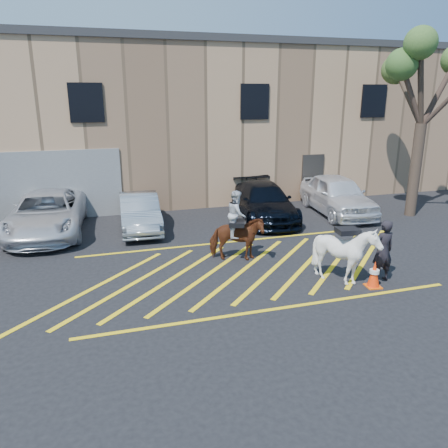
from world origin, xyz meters
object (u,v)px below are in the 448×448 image
object	(u,v)px
saddled_white	(346,254)
mounted_bay	(237,233)
traffic_cone	(374,274)
car_white_pickup	(47,213)
tree	(427,73)
handler	(383,251)
car_silver_sedan	(140,212)
car_blue_suv	(264,202)
car_white_suv	(337,195)

from	to	relation	value
saddled_white	mounted_bay	bearing A→B (deg)	132.80
traffic_cone	mounted_bay	bearing A→B (deg)	134.69
saddled_white	traffic_cone	bearing A→B (deg)	-37.17
mounted_bay	saddled_white	xyz separation A→B (m)	(2.26, -2.44, -0.05)
car_white_pickup	mounted_bay	distance (m)	7.35
traffic_cone	tree	xyz separation A→B (m)	(5.81, 5.72, 5.33)
handler	tree	size ratio (longest dim) A/B	0.24
car_white_pickup	car_silver_sedan	world-z (taller)	car_white_pickup
handler	mounted_bay	bearing A→B (deg)	-38.03
car_blue_suv	traffic_cone	xyz separation A→B (m)	(0.31, -7.05, -0.34)
handler	tree	bearing A→B (deg)	-134.77
traffic_cone	car_blue_suv	bearing A→B (deg)	92.49
car_white_pickup	car_white_suv	xyz separation A→B (m)	(11.60, -0.59, 0.06)
saddled_white	car_blue_suv	bearing A→B (deg)	87.32
car_white_pickup	car_silver_sedan	size ratio (longest dim) A/B	1.35
car_blue_suv	handler	distance (m)	6.78
car_white_pickup	tree	distance (m)	15.35
car_white_suv	tree	size ratio (longest dim) A/B	0.66
traffic_cone	tree	bearing A→B (deg)	44.57
handler	traffic_cone	size ratio (longest dim) A/B	2.37
tree	car_white_pickup	bearing A→B (deg)	173.05
car_silver_sedan	car_white_pickup	bearing A→B (deg)	175.11
car_blue_suv	traffic_cone	distance (m)	7.07
car_white_pickup	tree	world-z (taller)	tree
car_white_pickup	handler	distance (m)	11.55
car_silver_sedan	saddled_white	world-z (taller)	saddled_white
car_blue_suv	handler	bearing A→B (deg)	-76.81
mounted_bay	saddled_white	bearing A→B (deg)	-47.20
car_blue_suv	saddled_white	xyz separation A→B (m)	(-0.31, -6.58, 0.13)
car_blue_suv	handler	world-z (taller)	handler
car_blue_suv	saddled_white	bearing A→B (deg)	-85.77
car_white_suv	saddled_white	distance (m)	7.36
car_blue_suv	car_white_suv	distance (m)	3.29
car_blue_suv	mounted_bay	world-z (taller)	mounted_bay
car_silver_sedan	tree	distance (m)	12.30
mounted_bay	car_white_pickup	bearing A→B (deg)	141.46
car_white_suv	car_blue_suv	bearing A→B (deg)	-176.42
car_white_suv	tree	world-z (taller)	tree
car_silver_sedan	mounted_bay	size ratio (longest dim) A/B	1.84
saddled_white	car_white_pickup	bearing A→B (deg)	138.77
traffic_cone	car_silver_sedan	bearing A→B (deg)	127.15
car_white_pickup	handler	world-z (taller)	handler
car_silver_sedan	tree	world-z (taller)	tree
car_blue_suv	handler	size ratio (longest dim) A/B	2.83
car_white_pickup	mounted_bay	world-z (taller)	mounted_bay
car_white_suv	tree	xyz separation A→B (m)	(2.84, -1.17, 4.88)
car_white_suv	traffic_cone	distance (m)	7.52
car_white_pickup	traffic_cone	bearing A→B (deg)	-37.11
car_blue_suv	saddled_white	distance (m)	6.59
car_white_pickup	saddled_white	world-z (taller)	saddled_white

